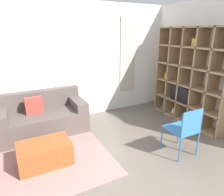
{
  "coord_description": "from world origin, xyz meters",
  "views": [
    {
      "loc": [
        -1.18,
        -1.48,
        2.04
      ],
      "look_at": [
        0.48,
        1.67,
        0.85
      ],
      "focal_mm": 32.0,
      "sensor_mm": 36.0,
      "label": 1
    }
  ],
  "objects_px": {
    "shelving_unit": "(192,76)",
    "couch_main": "(43,118)",
    "ottoman": "(45,153)",
    "folding_chair": "(185,128)"
  },
  "relations": [
    {
      "from": "shelving_unit",
      "to": "ottoman",
      "type": "height_order",
      "value": "shelving_unit"
    },
    {
      "from": "shelving_unit",
      "to": "folding_chair",
      "type": "xyz_separation_m",
      "value": [
        -1.22,
        -1.02,
        -0.55
      ]
    },
    {
      "from": "couch_main",
      "to": "folding_chair",
      "type": "bearing_deg",
      "value": -45.24
    },
    {
      "from": "shelving_unit",
      "to": "ottoman",
      "type": "distance_m",
      "value": 3.48
    },
    {
      "from": "couch_main",
      "to": "ottoman",
      "type": "relative_size",
      "value": 2.17
    },
    {
      "from": "shelving_unit",
      "to": "couch_main",
      "type": "xyz_separation_m",
      "value": [
        -3.19,
        0.97,
        -0.75
      ]
    },
    {
      "from": "shelving_unit",
      "to": "couch_main",
      "type": "distance_m",
      "value": 3.42
    },
    {
      "from": "shelving_unit",
      "to": "ottoman",
      "type": "relative_size",
      "value": 2.67
    },
    {
      "from": "shelving_unit",
      "to": "folding_chair",
      "type": "relative_size",
      "value": 2.49
    },
    {
      "from": "couch_main",
      "to": "shelving_unit",
      "type": "bearing_deg",
      "value": -16.86
    }
  ]
}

